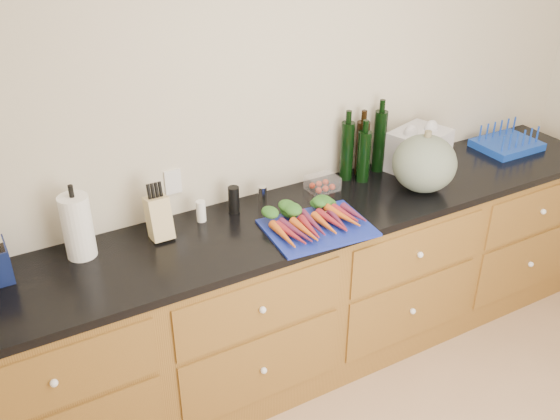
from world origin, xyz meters
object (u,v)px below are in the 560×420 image
tomato_box (322,183)px  knife_block (159,218)px  squash (424,163)px  paper_towel (78,227)px  cutting_board (318,228)px  carrots (313,218)px  dish_rack (507,143)px

tomato_box → knife_block: bearing=-178.1°
squash → paper_towel: size_ratio=1.14×
tomato_box → cutting_board: bearing=-125.8°
tomato_box → carrots: bearing=-129.4°
knife_block → tomato_box: knife_block is taller
squash → tomato_box: (-0.46, 0.25, -0.11)m
squash → tomato_box: size_ratio=2.11×
squash → dish_rack: 0.83m
squash → paper_towel: 1.73m
squash → carrots: bearing=-177.1°
squash → knife_block: 1.38m
cutting_board → carrots: carrots is taller
paper_towel → tomato_box: (1.26, 0.01, -0.11)m
carrots → paper_towel: size_ratio=1.44×
cutting_board → knife_block: (-0.67, 0.30, 0.09)m
carrots → dish_rack: size_ratio=1.17×
paper_towel → squash: bearing=-8.1°
cutting_board → paper_towel: size_ratio=1.67×
carrots → paper_towel: 1.06m
paper_towel → tomato_box: 1.26m
knife_block → tomato_box: (0.90, 0.03, -0.06)m
squash → tomato_box: 0.54m
carrots → knife_block: knife_block is taller
carrots → dish_rack: bearing=7.6°
paper_towel → knife_block: paper_towel is taller
cutting_board → tomato_box: (0.24, 0.33, 0.03)m
cutting_board → carrots: size_ratio=1.16×
dish_rack → cutting_board: bearing=-170.9°
cutting_board → knife_block: size_ratio=2.45×
tomato_box → dish_rack: (1.26, -0.09, -0.00)m
carrots → knife_block: bearing=158.7°
paper_towel → knife_block: bearing=-3.2°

